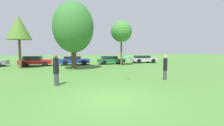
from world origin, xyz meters
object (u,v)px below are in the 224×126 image
object	(u,v)px
parked_car_silver	(143,59)
parked_car_blue	(74,60)
tree_0	(19,28)
frisbee	(127,57)
tree_1	(73,27)
tree_2	(121,32)
person_catcher	(165,67)
parked_car_red	(35,61)
parked_car_green	(111,60)
person_thrower	(56,70)

from	to	relation	value
parked_car_silver	parked_car_blue	bearing A→B (deg)	-177.16
tree_0	parked_car_blue	size ratio (longest dim) A/B	1.47
frisbee	tree_0	xyz separation A→B (m)	(-9.24, 10.68, 2.99)
tree_0	tree_1	distance (m)	6.59
tree_0	tree_2	bearing A→B (deg)	0.14
person_catcher	parked_car_red	distance (m)	17.47
tree_0	parked_car_green	world-z (taller)	tree_0
frisbee	parked_car_blue	world-z (taller)	frisbee
person_thrower	tree_0	size ratio (longest dim) A/B	0.31
parked_car_red	parked_car_green	distance (m)	10.58
person_thrower	tree_1	distance (m)	9.07
person_catcher	tree_2	xyz separation A→B (m)	(0.44, 11.02, 3.72)
frisbee	tree_2	bearing A→B (deg)	72.58
person_thrower	tree_1	size ratio (longest dim) A/B	0.26
frisbee	parked_car_red	distance (m)	15.56
frisbee	parked_car_blue	distance (m)	13.78
tree_2	parked_car_red	size ratio (longest dim) A/B	1.52
person_thrower	tree_2	distance (m)	14.00
parked_car_green	parked_car_silver	xyz separation A→B (m)	(5.84, 0.64, 0.01)
person_catcher	parked_car_red	xyz separation A→B (m)	(-10.99, 13.57, -0.24)
tree_2	parked_car_blue	xyz separation A→B (m)	(-6.29, 2.71, -3.99)
person_catcher	parked_car_green	distance (m)	13.53
person_thrower	parked_car_red	xyz separation A→B (m)	(-3.35, 13.37, -0.26)
person_catcher	parked_car_green	xyz separation A→B (m)	(-0.41, 13.52, -0.29)
parked_car_silver	tree_2	bearing A→B (deg)	-147.13
tree_1	parked_car_blue	xyz separation A→B (m)	(0.28, 5.37, -3.98)
frisbee	tree_2	size ratio (longest dim) A/B	0.05
parked_car_green	tree_0	bearing A→B (deg)	-167.22
person_catcher	parked_car_green	size ratio (longest dim) A/B	0.44
parked_car_silver	parked_car_green	bearing A→B (deg)	-173.08
tree_2	parked_car_green	xyz separation A→B (m)	(-0.85, 2.50, -4.01)
tree_0	tree_1	size ratio (longest dim) A/B	0.82
parked_car_green	person_catcher	bearing A→B (deg)	-87.63
person_thrower	frisbee	size ratio (longest dim) A/B	6.83
tree_0	parked_car_green	xyz separation A→B (m)	(11.75, 2.53, -4.08)
person_thrower	parked_car_green	distance (m)	15.15
parked_car_green	person_thrower	bearing A→B (deg)	-117.88
tree_1	tree_2	world-z (taller)	tree_1
frisbee	tree_1	size ratio (longest dim) A/B	0.04
tree_1	parked_car_silver	bearing A→B (deg)	26.70
person_catcher	parked_car_green	world-z (taller)	person_catcher
person_thrower	parked_car_silver	bearing A→B (deg)	48.40
parked_car_blue	tree_0	bearing A→B (deg)	-155.93
tree_0	parked_car_silver	size ratio (longest dim) A/B	1.49
frisbee	parked_car_green	world-z (taller)	frisbee
parked_car_silver	tree_1	bearing A→B (deg)	-152.67
tree_2	parked_car_silver	world-z (taller)	tree_2
parked_car_silver	parked_car_red	bearing A→B (deg)	-177.33
parked_car_red	tree_2	bearing A→B (deg)	-11.99
tree_0	parked_car_blue	distance (m)	7.98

